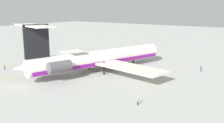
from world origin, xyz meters
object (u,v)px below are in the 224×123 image
Objects in this scene: main_jetliner at (96,58)px; ground_crew_near_tail at (4,66)px; safety_cone_tail at (190,67)px; ground_crew_portside at (201,68)px; ground_crew_near_nose at (138,100)px.

main_jetliner is 26.23m from ground_crew_near_tail.
safety_cone_tail is at bearing -29.38° from main_jetliner.
safety_cone_tail is (-19.35, 18.92, -3.42)m from main_jetliner.
safety_cone_tail is at bearing -153.47° from ground_crew_near_tail.
ground_crew_near_tail is at bearing -178.16° from ground_crew_portside.
ground_crew_near_tail is at bearing 24.28° from ground_crew_near_nose.
main_jetliner is 28.59m from ground_crew_portside.
ground_crew_portside is at bearing -66.67° from ground_crew_near_nose.
ground_crew_portside is (-31.42, 1.35, 0.08)m from ground_crew_near_nose.
ground_crew_near_tail is 0.98× the size of ground_crew_portside.
main_jetliner is at bearing -175.38° from ground_crew_portside.
main_jetliner reaches higher than ground_crew_near_tail.
ground_crew_near_nose reaches higher than safety_cone_tail.
ground_crew_portside is (-30.27, 45.33, 0.02)m from ground_crew_near_tail.
safety_cone_tail is at bearing -59.80° from ground_crew_near_nose.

